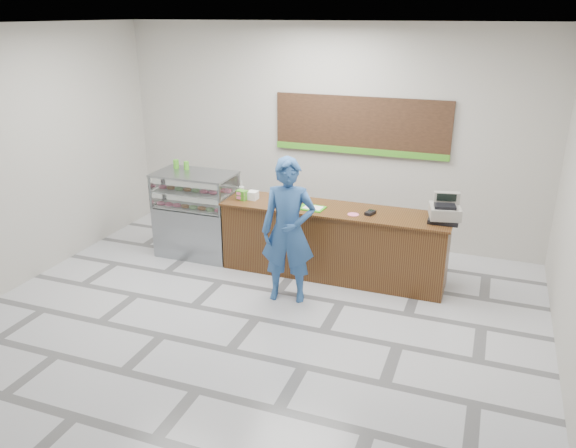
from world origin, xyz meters
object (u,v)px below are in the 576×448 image
(sales_counter, at_px, (333,242))
(display_case, at_px, (196,214))
(cash_register, at_px, (445,211))
(serving_tray, at_px, (312,208))
(customer, at_px, (288,231))

(sales_counter, xyz_separation_m, display_case, (-2.22, -0.00, 0.16))
(sales_counter, distance_m, cash_register, 1.64)
(sales_counter, distance_m, serving_tray, 0.61)
(cash_register, xyz_separation_m, serving_tray, (-1.80, -0.14, -0.13))
(display_case, xyz_separation_m, serving_tray, (1.92, -0.12, 0.36))
(display_case, height_order, customer, customer)
(display_case, bearing_deg, customer, -25.49)
(sales_counter, xyz_separation_m, customer, (-0.36, -0.89, 0.45))
(sales_counter, height_order, customer, customer)
(display_case, bearing_deg, serving_tray, -3.42)
(display_case, bearing_deg, cash_register, 0.35)
(display_case, distance_m, customer, 2.08)
(cash_register, distance_m, serving_tray, 1.81)
(sales_counter, relative_size, customer, 1.68)
(serving_tray, distance_m, customer, 0.78)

